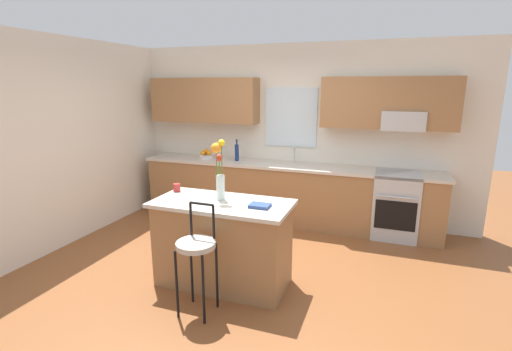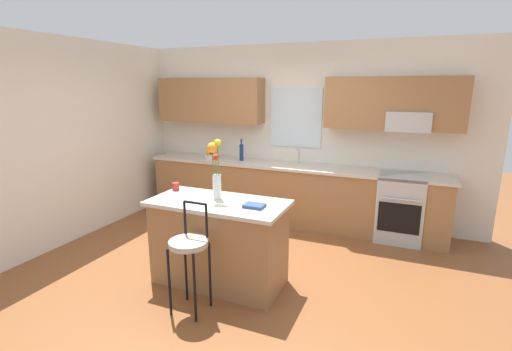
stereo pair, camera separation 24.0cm
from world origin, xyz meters
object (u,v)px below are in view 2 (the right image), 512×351
Objects in this scene: kitchen_island at (219,242)px; cookbook at (254,206)px; flower_vase at (216,169)px; bottle_olive_oil at (241,152)px; fruit_bowl_oranges at (212,155)px; oven_range at (400,207)px; bar_stool_near at (189,248)px; mug_ceramic at (176,186)px.

kitchen_island is 7.17× the size of cookbook.
flower_vase reaches higher than bottle_olive_oil.
oven_range is at bearing -0.55° from fruit_bowl_oranges.
kitchen_island is 0.79m from flower_vase.
cookbook is at bearing -122.35° from oven_range.
flower_vase reaches higher than kitchen_island.
fruit_bowl_oranges reaches higher than oven_range.
flower_vase is at bearing 94.86° from bar_stool_near.
flower_vase is 0.58m from cookbook.
cookbook is (0.43, 0.52, 0.30)m from bar_stool_near.
bottle_olive_oil is at bearing 104.79° from bar_stool_near.
kitchen_island is at bearing 90.00° from bar_stool_near.
fruit_bowl_oranges is at bearing 121.07° from kitchen_island.
fruit_bowl_oranges is at bearing 115.28° from bar_stool_near.
kitchen_island is 0.83m from mug_ceramic.
fruit_bowl_oranges is at bearing 120.74° from flower_vase.
kitchen_island is at bearing -130.59° from oven_range.
cookbook is 0.59× the size of bottle_olive_oil.
flower_vase is at bearing -132.35° from oven_range.
bar_stool_near is at bearing -64.72° from fruit_bowl_oranges.
flower_vase is at bearing 130.26° from kitchen_island.
cookbook is at bearing -11.83° from flower_vase.
bottle_olive_oil is (0.54, -0.00, 0.08)m from fruit_bowl_oranges.
bottle_olive_oil is (-1.11, 2.07, 0.12)m from cookbook.
oven_range is 3.83× the size of fruit_bowl_oranges.
kitchen_island is at bearing -49.74° from flower_vase.
cookbook is at bearing -51.46° from fruit_bowl_oranges.
bar_stool_near is at bearing -123.80° from oven_range.
cookbook is 2.65m from fruit_bowl_oranges.
mug_ceramic is at bearing 130.96° from bar_stool_near.
kitchen_island is 2.23m from bottle_olive_oil.
flower_vase is at bearing 168.17° from cookbook.
oven_range is 2.75m from flower_vase.
bar_stool_near reaches higher than mug_ceramic.
cookbook is 0.83× the size of fruit_bowl_oranges.
oven_range is at bearing 56.20° from bar_stool_near.
bar_stool_near reaches higher than cookbook.
fruit_bowl_oranges is at bearing 107.57° from mug_ceramic.
kitchen_island is at bearing -71.38° from bottle_olive_oil.
flower_vase is at bearing -10.60° from mug_ceramic.
oven_range is 4.60× the size of cookbook.
cookbook reaches higher than oven_range.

